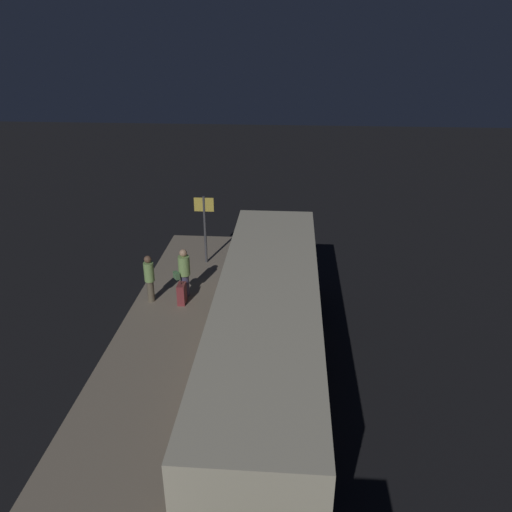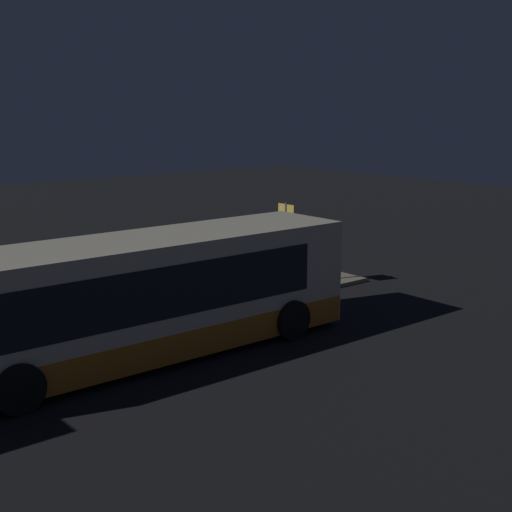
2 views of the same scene
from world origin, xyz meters
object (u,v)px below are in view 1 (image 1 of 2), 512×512
(passenger_waiting, at_px, (184,271))
(suitcase, at_px, (182,294))
(passenger_boarding, at_px, (149,277))
(sign_post, at_px, (205,221))
(bus_lead, at_px, (267,339))

(passenger_waiting, relative_size, suitcase, 1.82)
(passenger_boarding, height_order, sign_post, sign_post)
(passenger_waiting, xyz_separation_m, sign_post, (2.78, -0.29, 0.83))
(suitcase, bearing_deg, bus_lead, -141.59)
(bus_lead, height_order, passenger_waiting, bus_lead)
(bus_lead, height_order, suitcase, bus_lead)
(bus_lead, xyz_separation_m, passenger_waiting, (4.50, 3.13, -0.39))
(bus_lead, height_order, sign_post, bus_lead)
(suitcase, bearing_deg, sign_post, -4.79)
(passenger_boarding, relative_size, sign_post, 0.62)
(passenger_waiting, bearing_deg, passenger_boarding, 78.68)
(bus_lead, relative_size, passenger_waiting, 6.47)
(bus_lead, bearing_deg, suitcase, 38.41)
(bus_lead, distance_m, suitcase, 5.11)
(suitcase, relative_size, sign_post, 0.35)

